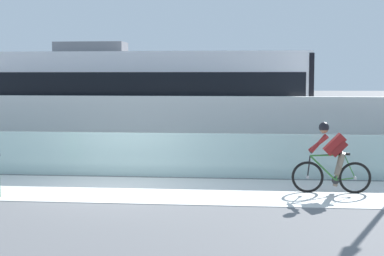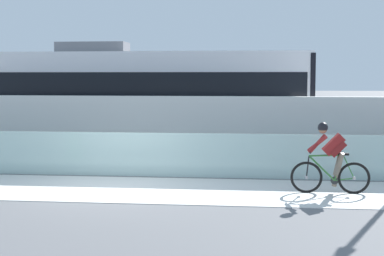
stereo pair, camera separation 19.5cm
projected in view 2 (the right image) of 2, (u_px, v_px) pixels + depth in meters
The scene contains 8 objects.
ground_plane at pixel (112, 189), 14.09m from camera, with size 200.00×200.00×0.00m, color slate.
bike_path_deck at pixel (112, 189), 14.09m from camera, with size 32.00×3.20×0.01m, color silver.
glass_parapet at pixel (129, 154), 15.87m from camera, with size 32.00×0.05×1.16m, color silver.
concrete_barrier_wall at pixel (142, 131), 17.62m from camera, with size 32.00×0.36×2.06m, color silver.
tram_rail_near at pixel (157, 155), 20.16m from camera, with size 32.00×0.08×0.01m, color #595654.
tram_rail_far at pixel (163, 150), 21.58m from camera, with size 32.00×0.08×0.01m, color #595654.
tram at pixel (149, 98), 20.75m from camera, with size 11.06×2.54×3.81m.
cyclist_on_bike at pixel (331, 159), 13.46m from camera, with size 1.77×0.58×1.61m.
Camera 2 is at (3.45, -13.61, 2.63)m, focal length 56.23 mm.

